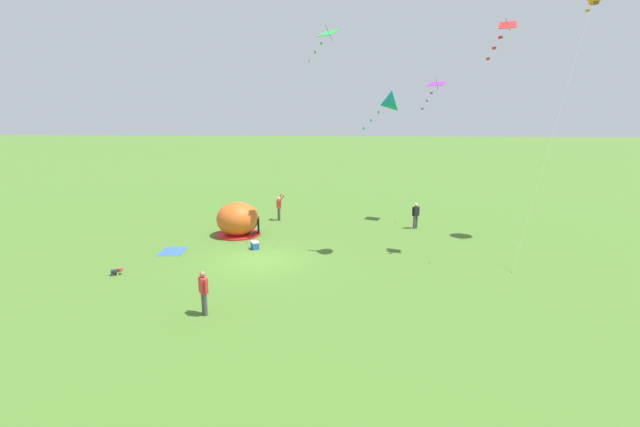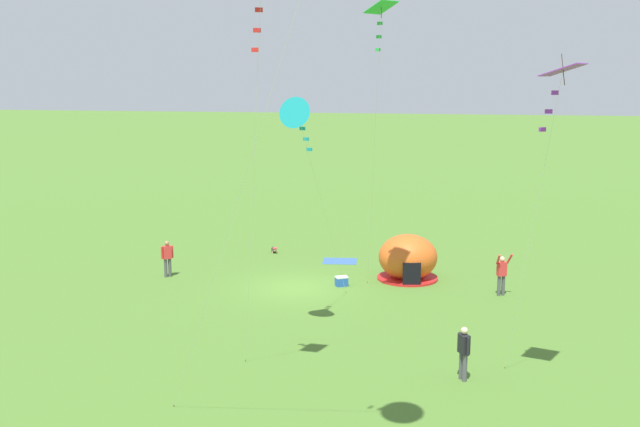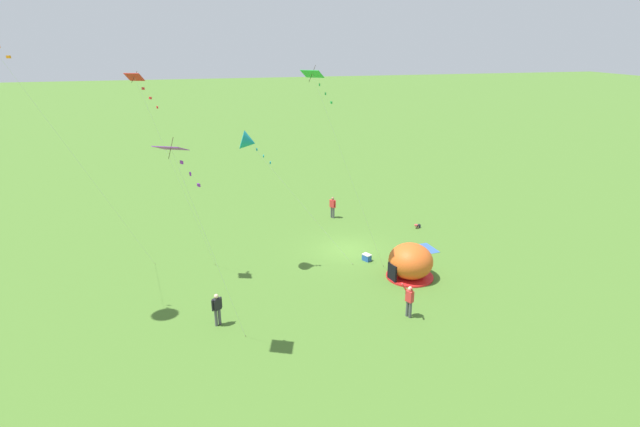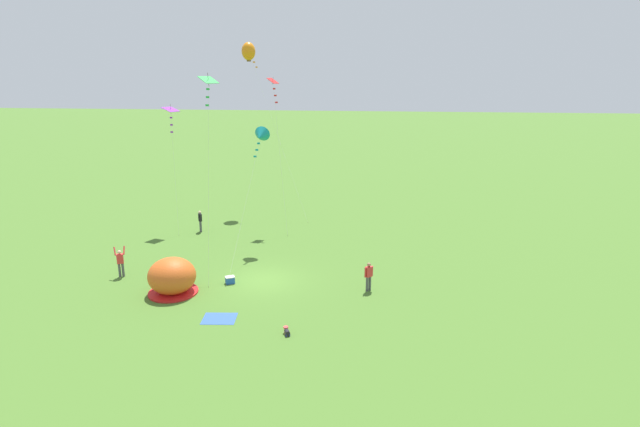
% 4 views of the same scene
% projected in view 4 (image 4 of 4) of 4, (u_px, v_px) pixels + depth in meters
% --- Properties ---
extents(ground_plane, '(300.00, 300.00, 0.00)m').
position_uv_depth(ground_plane, '(264.00, 280.00, 30.28)').
color(ground_plane, '#477028').
extents(popup_tent, '(2.81, 2.81, 2.10)m').
position_uv_depth(popup_tent, '(172.00, 277.00, 28.29)').
color(popup_tent, '#D8591E').
rests_on(popup_tent, ground).
extents(picnic_blanket, '(1.84, 1.49, 0.01)m').
position_uv_depth(picnic_blanket, '(219.00, 319.00, 25.51)').
color(picnic_blanket, '#3359A5').
rests_on(picnic_blanket, ground).
extents(cooler_box, '(0.64, 0.58, 0.44)m').
position_uv_depth(cooler_box, '(230.00, 280.00, 29.79)').
color(cooler_box, '#2659B2').
rests_on(cooler_box, ground).
extents(toddler_crawling, '(0.40, 0.55, 0.32)m').
position_uv_depth(toddler_crawling, '(287.00, 331.00, 23.92)').
color(toddler_crawling, black).
rests_on(toddler_crawling, ground).
extents(person_arms_raised, '(0.72, 0.63, 1.89)m').
position_uv_depth(person_arms_raised, '(120.00, 261.00, 30.59)').
color(person_arms_raised, '#4C4C51').
rests_on(person_arms_raised, ground).
extents(person_near_tent, '(0.40, 0.52, 1.72)m').
position_uv_depth(person_near_tent, '(200.00, 220.00, 39.47)').
color(person_near_tent, '#4C4C51').
rests_on(person_near_tent, ground).
extents(person_with_toddler, '(0.48, 0.43, 1.72)m').
position_uv_depth(person_with_toddler, '(369.00, 275.00, 28.58)').
color(person_with_toddler, '#4C4C51').
rests_on(person_with_toddler, ground).
extents(kite_red, '(2.08, 3.80, 11.90)m').
position_uv_depth(kite_red, '(274.00, 87.00, 38.84)').
color(kite_red, silver).
rests_on(kite_red, ground).
extents(kite_orange, '(6.64, 5.76, 14.84)m').
position_uv_depth(kite_orange, '(249.00, 51.00, 43.95)').
color(kite_orange, silver).
rests_on(kite_orange, ground).
extents(kite_teal, '(1.36, 6.70, 8.62)m').
position_uv_depth(kite_teal, '(261.00, 136.00, 34.48)').
color(kite_teal, silver).
rests_on(kite_teal, ground).
extents(kite_green, '(1.63, 5.40, 12.18)m').
position_uv_depth(kite_green, '(208.00, 85.00, 30.69)').
color(kite_green, silver).
rests_on(kite_green, ground).
extents(kite_purple, '(1.65, 3.20, 9.89)m').
position_uv_depth(kite_purple, '(171.00, 113.00, 38.67)').
color(kite_purple, silver).
rests_on(kite_purple, ground).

